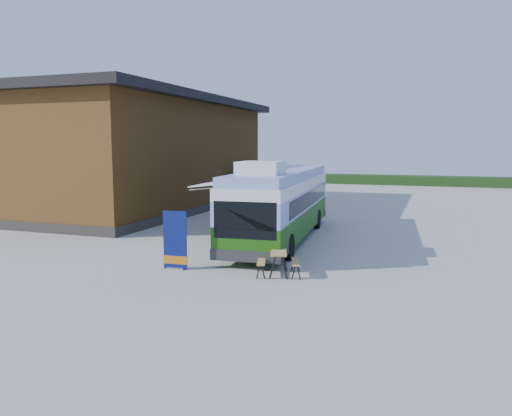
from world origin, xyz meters
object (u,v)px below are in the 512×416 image
at_px(banner, 175,246).
at_px(person_a, 222,206).
at_px(person_b, 220,219).
at_px(bus, 281,201).
at_px(picnic_table, 279,258).
at_px(slurry_tanker, 254,183).

height_order(banner, person_a, banner).
relative_size(banner, person_b, 1.21).
bearing_deg(bus, person_a, 138.65).
height_order(picnic_table, person_b, person_b).
xyz_separation_m(bus, banner, (-1.87, -6.53, -0.92)).
relative_size(person_b, slurry_tanker, 0.28).
distance_m(bus, slurry_tanker, 15.98).
bearing_deg(person_a, slurry_tanker, 66.48).
relative_size(banner, picnic_table, 1.21).
xyz_separation_m(picnic_table, slurry_tanker, (-8.39, 20.62, 0.80)).
height_order(picnic_table, person_a, person_a).
xyz_separation_m(person_a, person_b, (1.43, -3.44, -0.14)).
xyz_separation_m(picnic_table, person_a, (-6.15, 9.35, 0.40)).
relative_size(bus, person_a, 6.15).
bearing_deg(slurry_tanker, banner, -100.32).
distance_m(person_b, slurry_tanker, 15.17).
distance_m(picnic_table, slurry_tanker, 22.28).
height_order(banner, person_b, banner).
distance_m(banner, person_b, 6.45).
distance_m(bus, person_b, 3.11).
distance_m(bus, banner, 6.85).
distance_m(bus, picnic_table, 6.44).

